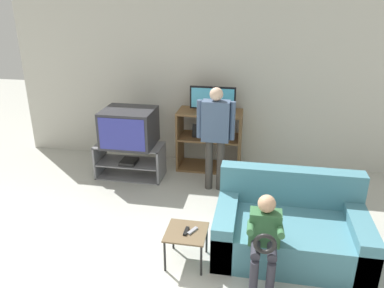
{
  "coord_description": "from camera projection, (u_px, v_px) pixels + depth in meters",
  "views": [
    {
      "loc": [
        0.88,
        -2.42,
        2.62
      ],
      "look_at": [
        0.08,
        1.9,
        0.9
      ],
      "focal_mm": 35.0,
      "sensor_mm": 36.0,
      "label": 1
    }
  ],
  "objects": [
    {
      "name": "snack_table",
      "position": [
        186.0,
        235.0,
        3.88
      ],
      "size": [
        0.42,
        0.42,
        0.37
      ],
      "color": "brown",
      "rests_on": "ground_plane"
    },
    {
      "name": "person_standing_adult",
      "position": [
        216.0,
        130.0,
        5.18
      ],
      "size": [
        0.53,
        0.2,
        1.51
      ],
      "color": "#3D3833",
      "rests_on": "ground_plane"
    },
    {
      "name": "television_flat",
      "position": [
        213.0,
        100.0,
        5.75
      ],
      "size": [
        0.71,
        0.2,
        0.39
      ],
      "color": "black",
      "rests_on": "media_shelf"
    },
    {
      "name": "television_main",
      "position": [
        129.0,
        127.0,
        5.62
      ],
      "size": [
        0.76,
        0.66,
        0.55
      ],
      "color": "#2D2D33",
      "rests_on": "tv_stand"
    },
    {
      "name": "wall_back",
      "position": [
        205.0,
        85.0,
        6.03
      ],
      "size": [
        6.4,
        0.06,
        2.6
      ],
      "color": "beige",
      "rests_on": "ground_plane"
    },
    {
      "name": "media_shelf",
      "position": [
        209.0,
        140.0,
        6.01
      ],
      "size": [
        1.01,
        0.51,
        0.97
      ],
      "color": "brown",
      "rests_on": "ground_plane"
    },
    {
      "name": "couch",
      "position": [
        289.0,
        228.0,
        4.08
      ],
      "size": [
        1.6,
        1.0,
        0.83
      ],
      "color": "teal",
      "rests_on": "ground_plane"
    },
    {
      "name": "tv_stand",
      "position": [
        130.0,
        161.0,
        5.8
      ],
      "size": [
        1.03,
        0.47,
        0.53
      ],
      "color": "slate",
      "rests_on": "ground_plane"
    },
    {
      "name": "remote_control_white",
      "position": [
        193.0,
        231.0,
        3.85
      ],
      "size": [
        0.1,
        0.14,
        0.02
      ],
      "primitive_type": "cube",
      "rotation": [
        0.0,
        0.0,
        -0.48
      ],
      "color": "gray",
      "rests_on": "snack_table"
    },
    {
      "name": "remote_control_black",
      "position": [
        186.0,
        231.0,
        3.85
      ],
      "size": [
        0.04,
        0.15,
        0.02
      ],
      "primitive_type": "cube",
      "rotation": [
        0.0,
        0.0,
        -0.04
      ],
      "color": "black",
      "rests_on": "snack_table"
    },
    {
      "name": "person_seated_child",
      "position": [
        265.0,
        235.0,
        3.5
      ],
      "size": [
        0.33,
        0.43,
        0.92
      ],
      "color": "#2D2D38",
      "rests_on": "ground_plane"
    }
  ]
}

